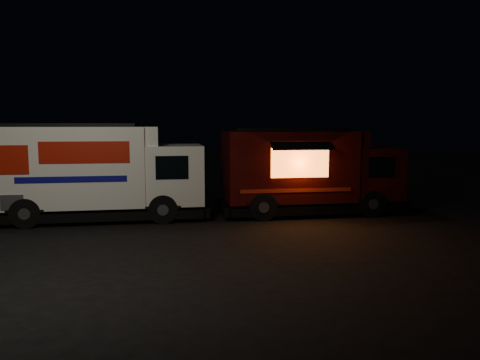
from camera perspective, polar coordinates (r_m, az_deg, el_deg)
name	(u,v)px	position (r m, az deg, el deg)	size (l,w,h in m)	color
ground	(182,237)	(12.37, -7.07, -6.95)	(80.00, 80.00, 0.00)	black
white_truck	(101,172)	(15.03, -16.56, 0.98)	(6.54, 2.23, 2.96)	white
red_truck	(311,171)	(15.63, 8.62, 1.12)	(6.06, 2.23, 2.82)	#3D0C0B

